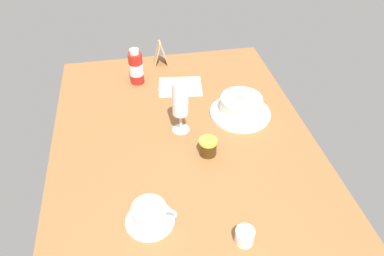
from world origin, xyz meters
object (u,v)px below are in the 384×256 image
cutlery_setting (179,86)px  sauce_bottle_red (136,68)px  coffee_cup (150,215)px  creamer_jug (244,236)px  wine_glass (179,101)px  porridge_bowl (241,106)px  jam_jar (208,147)px  menu_card (160,53)px

cutlery_setting → sauce_bottle_red: size_ratio=1.26×
coffee_cup → creamer_jug: size_ratio=2.33×
wine_glass → sauce_bottle_red: bearing=20.5°
wine_glass → porridge_bowl: bearing=-78.8°
porridge_bowl → coffee_cup: 52.70cm
creamer_jug → jam_jar: bearing=3.7°
creamer_jug → coffee_cup: bearing=65.6°
cutlery_setting → coffee_cup: size_ratio=1.34×
porridge_bowl → cutlery_setting: 28.25cm
cutlery_setting → sauce_bottle_red: (6.43, 15.64, 6.22)cm
jam_jar → menu_card: size_ratio=0.57×
coffee_cup → jam_jar: 29.67cm
porridge_bowl → creamer_jug: porridge_bowl is taller
menu_card → cutlery_setting: bearing=-165.3°
coffee_cup → jam_jar: bearing=-42.2°
cutlery_setting → menu_card: size_ratio=1.81×
wine_glass → menu_card: (44.43, 1.30, -7.01)cm
coffee_cup → wine_glass: bearing=-20.9°
porridge_bowl → coffee_cup: bearing=137.9°
wine_glass → sauce_bottle_red: (31.99, 11.99, -5.45)cm
cutlery_setting → coffee_cup: coffee_cup is taller
coffee_cup → creamer_jug: coffee_cup is taller
jam_jar → menu_card: 57.79cm
wine_glass → sauce_bottle_red: 34.59cm
wine_glass → menu_card: bearing=1.7°
menu_card → coffee_cup: bearing=171.4°
porridge_bowl → menu_card: menu_card is taller
jam_jar → sauce_bottle_red: 48.63cm
coffee_cup → jam_jar: size_ratio=2.38×
cutlery_setting → sauce_bottle_red: bearing=67.7°
coffee_cup → wine_glass: 38.29cm
creamer_jug → menu_card: 89.77cm
jam_jar → sauce_bottle_red: bearing=22.6°
wine_glass → cutlery_setting: bearing=-8.1°
porridge_bowl → menu_card: bearing=30.2°
creamer_jug → jam_jar: (31.97, 2.05, 0.59)cm
wine_glass → jam_jar: 17.09cm
jam_jar → menu_card: (57.20, 7.97, 2.17)cm
jam_jar → wine_glass: bearing=27.6°
sauce_bottle_red → menu_card: (12.44, -10.69, -1.57)cm
creamer_jug → wine_glass: wine_glass is taller
coffee_cup → menu_card: bearing=-8.6°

